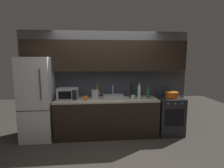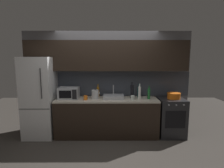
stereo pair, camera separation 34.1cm
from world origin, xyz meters
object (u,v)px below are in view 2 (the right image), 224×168
at_px(wine_bottle_white, 140,93).
at_px(wine_bottle_green, 149,94).
at_px(oven_range, 171,117).
at_px(kettle, 95,94).
at_px(mug_clear, 133,98).
at_px(wine_bottle_amber, 98,92).
at_px(refrigerator, 40,97).
at_px(wine_bottle_teal, 139,92).
at_px(mug_orange, 86,98).
at_px(cooking_pot, 174,96).
at_px(microwave, 69,93).
at_px(wine_bottle_dark, 132,91).

distance_m(wine_bottle_white, wine_bottle_green, 0.22).
xyz_separation_m(oven_range, kettle, (-1.80, 0.01, 0.55)).
xyz_separation_m(oven_range, mug_clear, (-0.94, -0.13, 0.50)).
bearing_deg(wine_bottle_green, oven_range, 4.55).
bearing_deg(oven_range, wine_bottle_amber, 172.82).
xyz_separation_m(refrigerator, wine_bottle_amber, (1.35, 0.22, 0.09)).
bearing_deg(wine_bottle_teal, wine_bottle_green, -51.45).
height_order(mug_orange, cooking_pot, cooking_pot).
relative_size(wine_bottle_white, mug_orange, 3.65).
xyz_separation_m(oven_range, wine_bottle_green, (-0.55, -0.04, 0.58)).
bearing_deg(oven_range, mug_orange, -176.94).
xyz_separation_m(wine_bottle_green, cooking_pot, (0.60, 0.05, -0.06)).
xyz_separation_m(kettle, wine_bottle_teal, (1.06, 0.18, 0.03)).
xyz_separation_m(wine_bottle_white, mug_orange, (-1.24, -0.07, -0.10)).
distance_m(microwave, wine_bottle_teal, 1.69).
relative_size(oven_range, cooking_pot, 2.97).
bearing_deg(wine_bottle_green, microwave, 178.06).
distance_m(oven_range, mug_clear, 1.07).
xyz_separation_m(wine_bottle_white, cooking_pot, (0.81, 0.04, -0.08)).
xyz_separation_m(oven_range, wine_bottle_white, (-0.77, -0.03, 0.60)).
relative_size(oven_range, kettle, 3.89).
bearing_deg(kettle, refrigerator, -179.49).
bearing_deg(wine_bottle_dark, mug_clear, -90.72).
relative_size(microwave, mug_clear, 4.54).
bearing_deg(wine_bottle_green, wine_bottle_teal, 128.55).
relative_size(oven_range, wine_bottle_amber, 2.85).
bearing_deg(wine_bottle_amber, wine_bottle_dark, -11.79).
distance_m(kettle, wine_bottle_dark, 0.87).
distance_m(refrigerator, cooking_pot, 3.15).
bearing_deg(refrigerator, mug_orange, -5.69).
distance_m(kettle, wine_bottle_green, 1.25).
relative_size(mug_clear, mug_orange, 1.02).
distance_m(wine_bottle_dark, wine_bottle_white, 0.19).
bearing_deg(wine_bottle_amber, mug_orange, -128.65).
distance_m(wine_bottle_dark, wine_bottle_teal, 0.24).
relative_size(wine_bottle_dark, wine_bottle_white, 1.06).
bearing_deg(wine_bottle_white, cooking_pot, 2.47).
xyz_separation_m(refrigerator, kettle, (1.30, 0.01, 0.07)).
xyz_separation_m(kettle, mug_orange, (-0.21, -0.12, -0.05)).
relative_size(microwave, wine_bottle_dark, 1.20).
bearing_deg(refrigerator, wine_bottle_amber, 9.19).
bearing_deg(oven_range, wine_bottle_white, -177.49).
relative_size(microwave, wine_bottle_white, 1.27).
xyz_separation_m(wine_bottle_green, wine_bottle_amber, (-1.20, 0.26, 0.00)).
bearing_deg(wine_bottle_green, wine_bottle_amber, 167.57).
bearing_deg(wine_bottle_amber, mug_clear, -23.35).
bearing_deg(refrigerator, cooking_pot, 0.00).
relative_size(microwave, mug_orange, 4.64).
bearing_deg(wine_bottle_teal, wine_bottle_amber, 178.60).
relative_size(mug_orange, cooking_pot, 0.33).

